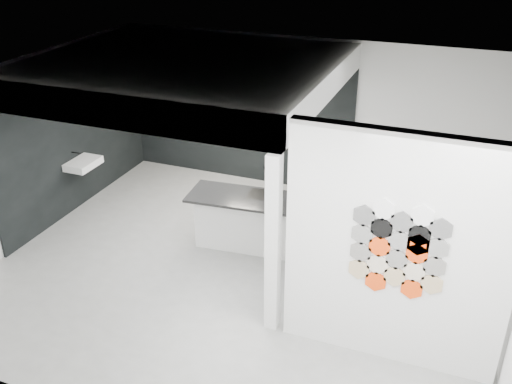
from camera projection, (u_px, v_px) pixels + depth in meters
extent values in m
cube|color=slate|center=(242.00, 270.00, 8.33)|extent=(7.00, 6.00, 0.01)
cube|color=silver|center=(396.00, 253.00, 6.14)|extent=(2.45, 0.15, 2.80)
cube|color=black|center=(238.00, 119.00, 10.69)|extent=(4.40, 0.04, 2.35)
cube|color=black|center=(77.00, 140.00, 9.75)|extent=(0.04, 4.00, 2.35)
cube|color=silver|center=(185.00, 73.00, 8.44)|extent=(4.40, 4.00, 0.40)
cube|color=silver|center=(273.00, 246.00, 6.70)|extent=(0.16, 0.16, 2.35)
cube|color=silver|center=(111.00, 111.00, 6.84)|extent=(4.40, 0.16, 0.40)
cube|color=silver|center=(83.00, 164.00, 9.66)|extent=(0.40, 0.60, 0.12)
cube|color=black|center=(241.00, 115.00, 10.52)|extent=(3.00, 0.15, 0.04)
cube|color=silver|center=(246.00, 221.00, 8.75)|extent=(1.53, 0.68, 0.85)
cube|color=black|center=(244.00, 198.00, 8.48)|extent=(1.74, 0.89, 0.04)
cube|color=black|center=(263.00, 195.00, 8.53)|extent=(0.48, 0.41, 0.01)
cylinder|color=black|center=(266.00, 177.00, 8.61)|extent=(0.03, 0.03, 0.40)
torus|color=black|center=(265.00, 167.00, 8.47)|extent=(0.03, 0.14, 0.14)
cylinder|color=black|center=(178.00, 102.00, 10.89)|extent=(0.25, 0.25, 0.19)
ellipsoid|color=black|center=(284.00, 116.00, 10.21)|extent=(0.20, 0.20, 0.13)
cylinder|color=gray|center=(311.00, 121.00, 10.05)|extent=(0.15, 0.15, 0.09)
cylinder|color=gray|center=(311.00, 120.00, 10.04)|extent=(0.11, 0.11, 0.13)
cylinder|color=black|center=(218.00, 107.00, 10.62)|extent=(0.08, 0.08, 0.18)
cylinder|color=black|center=(202.00, 107.00, 10.75)|extent=(0.10, 0.10, 0.09)
cylinder|color=tan|center=(359.00, 269.00, 6.30)|extent=(0.26, 0.02, 0.26)
cylinder|color=#66635E|center=(361.00, 252.00, 6.20)|extent=(0.26, 0.02, 0.26)
cylinder|color=silver|center=(362.00, 234.00, 6.09)|extent=(0.26, 0.02, 0.26)
cylinder|color=black|center=(364.00, 216.00, 5.99)|extent=(0.26, 0.02, 0.26)
cylinder|color=#F2410C|center=(376.00, 281.00, 6.28)|extent=(0.26, 0.02, 0.26)
cylinder|color=beige|center=(378.00, 264.00, 6.18)|extent=(0.26, 0.02, 0.26)
cylinder|color=#F2410C|center=(380.00, 246.00, 6.08)|extent=(0.26, 0.02, 0.26)
cylinder|color=black|center=(382.00, 228.00, 5.98)|extent=(0.26, 0.02, 0.26)
cylinder|color=white|center=(384.00, 209.00, 5.88)|extent=(0.26, 0.02, 0.26)
cylinder|color=tan|center=(395.00, 276.00, 6.17)|extent=(0.26, 0.02, 0.26)
cylinder|color=#66635E|center=(397.00, 259.00, 6.07)|extent=(0.26, 0.02, 0.26)
cylinder|color=silver|center=(399.00, 241.00, 5.97)|extent=(0.26, 0.02, 0.26)
cylinder|color=black|center=(402.00, 222.00, 5.87)|extent=(0.26, 0.02, 0.26)
cylinder|color=#F2410C|center=(412.00, 289.00, 6.16)|extent=(0.26, 0.02, 0.26)
cylinder|color=beige|center=(414.00, 272.00, 6.06)|extent=(0.26, 0.02, 0.26)
cylinder|color=#F2410C|center=(417.00, 254.00, 5.96)|extent=(0.26, 0.02, 0.26)
cylinder|color=black|center=(420.00, 235.00, 5.85)|extent=(0.26, 0.02, 0.26)
cylinder|color=white|center=(422.00, 216.00, 5.75)|extent=(0.26, 0.02, 0.26)
cylinder|color=tan|center=(432.00, 284.00, 6.04)|extent=(0.26, 0.02, 0.26)
cylinder|color=#66635E|center=(435.00, 266.00, 5.94)|extent=(0.26, 0.02, 0.26)
cylinder|color=silver|center=(438.00, 248.00, 5.84)|extent=(0.26, 0.02, 0.26)
cylinder|color=black|center=(441.00, 229.00, 5.74)|extent=(0.26, 0.02, 0.26)
cylinder|color=#F2410C|center=(418.00, 245.00, 5.91)|extent=(0.26, 0.02, 0.26)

